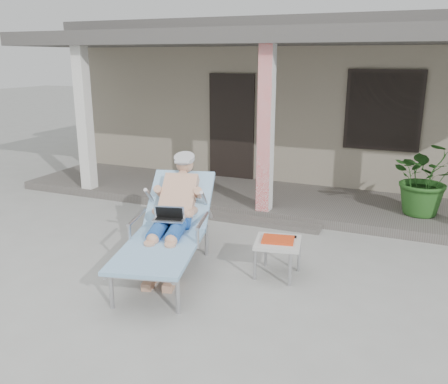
% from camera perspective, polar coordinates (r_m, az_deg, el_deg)
% --- Properties ---
extents(ground, '(60.00, 60.00, 0.00)m').
position_cam_1_polar(ground, '(6.01, -1.60, -9.35)').
color(ground, '#9E9E99').
rests_on(ground, ground).
extents(house, '(10.40, 5.40, 3.30)m').
position_cam_1_polar(house, '(11.70, 11.69, 11.23)').
color(house, '#9E937D').
rests_on(house, ground).
extents(porch_deck, '(10.00, 2.00, 0.15)m').
position_cam_1_polar(porch_deck, '(8.63, 6.55, -0.94)').
color(porch_deck, '#605B56').
rests_on(porch_deck, ground).
extents(porch_overhang, '(10.00, 2.30, 2.85)m').
position_cam_1_polar(porch_overhang, '(8.21, 7.06, 17.38)').
color(porch_overhang, silver).
rests_on(porch_overhang, porch_deck).
extents(porch_step, '(2.00, 0.30, 0.07)m').
position_cam_1_polar(porch_step, '(7.60, 4.11, -3.55)').
color(porch_step, '#605B56').
rests_on(porch_step, ground).
extents(lounger, '(1.29, 2.27, 1.43)m').
position_cam_1_polar(lounger, '(5.81, -6.51, -1.06)').
color(lounger, '#B7B7BC').
rests_on(lounger, ground).
extents(side_table, '(0.63, 0.63, 0.48)m').
position_cam_1_polar(side_table, '(5.75, 6.50, -6.26)').
color(side_table, beige).
rests_on(side_table, ground).
extents(potted_palm, '(1.29, 1.19, 1.20)m').
position_cam_1_polar(potted_palm, '(8.06, 23.16, 1.60)').
color(potted_palm, '#26591E').
rests_on(potted_palm, porch_deck).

